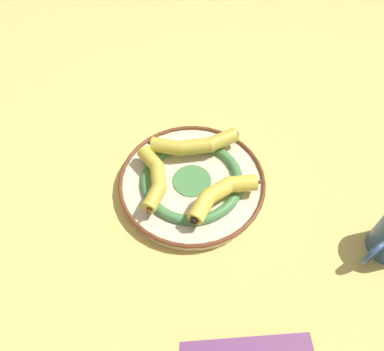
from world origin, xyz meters
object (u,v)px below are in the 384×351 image
Objects in this scene: banana_b at (193,144)px; banana_c at (222,193)px; decorative_bowl at (192,182)px; banana_a at (154,178)px.

banana_c is at bearing -73.92° from banana_b.
banana_c is (-0.08, 0.00, 0.04)m from decorative_bowl.
decorative_bowl is at bearing -74.70° from banana_c.
banana_a is 0.14m from banana_c.
banana_b and banana_c have the same top height.
banana_b is 0.94× the size of banana_c.
banana_b is at bearing -55.10° from decorative_bowl.
banana_c is at bearing -113.24° from banana_a.
banana_b is 0.14m from banana_c.
decorative_bowl is 1.82× the size of banana_c.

